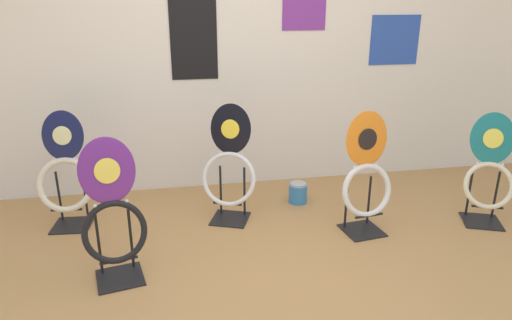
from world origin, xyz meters
TOP-DOWN VIEW (x-y plane):
  - ground_plane at (0.00, 0.00)m, footprint 14.00×14.00m
  - wall_back at (0.00, 2.02)m, footprint 8.00×0.07m
  - toilet_seat_display_teal_sax at (1.84, 0.84)m, footprint 0.41×0.37m
  - toilet_seat_display_purple_note at (-0.91, 0.58)m, footprint 0.41×0.33m
  - toilet_seat_display_navy_moon at (-1.33, 1.37)m, footprint 0.43×0.31m
  - toilet_seat_display_orange_sun at (0.84, 0.86)m, footprint 0.41×0.31m
  - toilet_seat_display_jazz_black at (-0.11, 1.25)m, footprint 0.45×0.36m
  - paint_can at (0.51, 1.46)m, footprint 0.16×0.16m

SIDE VIEW (x-z plane):
  - ground_plane at x=0.00m, z-range 0.00..0.00m
  - paint_can at x=0.51m, z-range 0.00..0.18m
  - toilet_seat_display_teal_sax at x=1.84m, z-range -0.02..0.84m
  - toilet_seat_display_navy_moon at x=-1.33m, z-range -0.03..0.86m
  - toilet_seat_display_orange_sun at x=0.84m, z-range -0.05..0.87m
  - toilet_seat_display_jazz_black at x=-0.11m, z-range -0.04..0.89m
  - toilet_seat_display_purple_note at x=-0.91m, z-range -0.01..0.89m
  - wall_back at x=0.00m, z-range 0.00..2.60m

